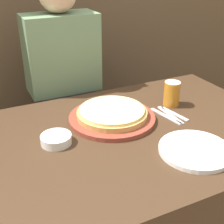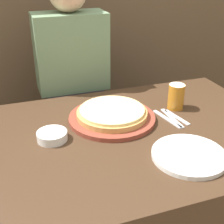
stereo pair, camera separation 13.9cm
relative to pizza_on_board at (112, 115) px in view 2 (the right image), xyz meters
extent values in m
cube|color=#3D2819|center=(0.07, -0.13, -0.40)|extent=(1.30, 0.91, 0.75)
cylinder|color=brown|center=(0.00, 0.00, -0.01)|extent=(0.39, 0.39, 0.02)
cylinder|color=tan|center=(0.00, 0.00, 0.01)|extent=(0.32, 0.32, 0.02)
cylinder|color=#EAD184|center=(0.00, 0.00, 0.03)|extent=(0.29, 0.29, 0.01)
cylinder|color=#B7701E|center=(0.33, 0.01, 0.04)|extent=(0.08, 0.08, 0.12)
cylinder|color=white|center=(0.33, 0.01, 0.09)|extent=(0.07, 0.07, 0.01)
cylinder|color=silver|center=(0.17, -0.37, -0.02)|extent=(0.28, 0.28, 0.02)
cylinder|color=silver|center=(-0.28, -0.08, -0.01)|extent=(0.12, 0.12, 0.04)
cube|color=silver|center=(0.24, -0.08, -0.02)|extent=(0.05, 0.19, 0.00)
cube|color=silver|center=(0.26, -0.08, -0.02)|extent=(0.02, 0.19, 0.00)
cube|color=silver|center=(0.29, -0.08, -0.02)|extent=(0.05, 0.16, 0.00)
cube|color=#33333D|center=(-0.07, 0.49, -0.41)|extent=(0.31, 0.20, 0.73)
cube|color=slate|center=(-0.07, 0.49, 0.17)|extent=(0.39, 0.20, 0.42)
camera|label=1|loc=(-0.54, -1.12, 0.65)|focal=50.00mm
camera|label=2|loc=(-0.41, -1.17, 0.65)|focal=50.00mm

